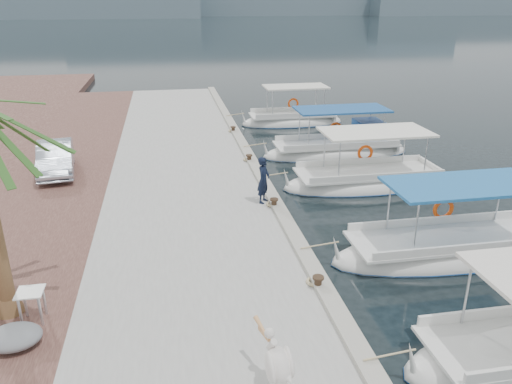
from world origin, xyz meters
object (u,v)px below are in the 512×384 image
fishing_caique_c (367,182)px  fishing_caique_d (338,151)px  fishing_caique_e (292,122)px  fishing_caique_b (449,251)px  parked_car (56,158)px  pelican (278,363)px  fisherman (263,180)px

fishing_caique_c → fishing_caique_d: size_ratio=0.97×
fishing_caique_c → fishing_caique_e: 10.63m
fishing_caique_b → parked_car: (-12.28, 8.24, 0.99)m
fishing_caique_c → pelican: (-6.06, -10.72, 0.91)m
fishing_caique_c → pelican: size_ratio=5.13×
fishing_caique_c → fishing_caique_e: same height
fishing_caique_e → pelican: size_ratio=4.51×
fishing_caique_d → parked_car: size_ratio=1.92×
fisherman → fishing_caique_d: bearing=-5.0°
parked_car → fishing_caique_c: bearing=-19.0°
fishing_caique_c → fisherman: (-4.65, -2.15, 1.18)m
fishing_caique_c → fishing_caique_d: 4.19m
fisherman → parked_car: bearing=91.8°
fishing_caique_d → parked_car: 12.53m
fishing_caique_b → fishing_caique_c: size_ratio=1.04×
fishing_caique_d → parked_car: fishing_caique_d is taller
pelican → fishing_caique_e: bearing=75.2°
fishing_caique_b → fishing_caique_e: bearing=91.9°
fishing_caique_d → fishing_caique_e: 6.47m
fishing_caique_e → fishing_caique_d: bearing=-84.5°
fishing_caique_b → pelican: 7.88m
fishing_caique_e → pelican: (-5.64, -21.34, 0.91)m
parked_car → fishing_caique_b: bearing=-42.0°
fishing_caique_e → fishing_caique_c: bearing=-87.7°
fishing_caique_b → fishing_caique_e: same height
fishing_caique_b → pelican: size_ratio=5.32×
fishing_caique_d → pelican: size_ratio=5.28×
fishing_caique_e → fishing_caique_b: bearing=-88.1°
fishing_caique_b → fishing_caique_c: 5.92m
fishing_caique_e → parked_car: bearing=-144.7°
fishing_caique_e → fisherman: (-4.23, -12.77, 1.17)m
fishing_caique_d → fishing_caique_e: size_ratio=1.17×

